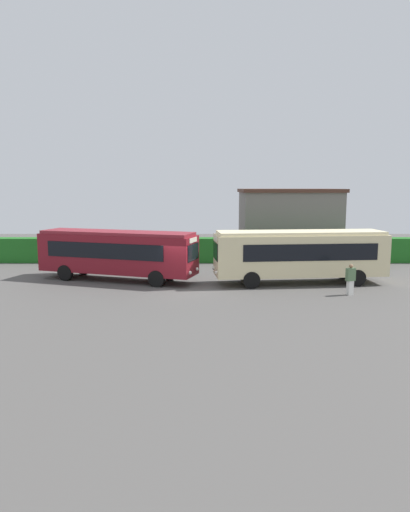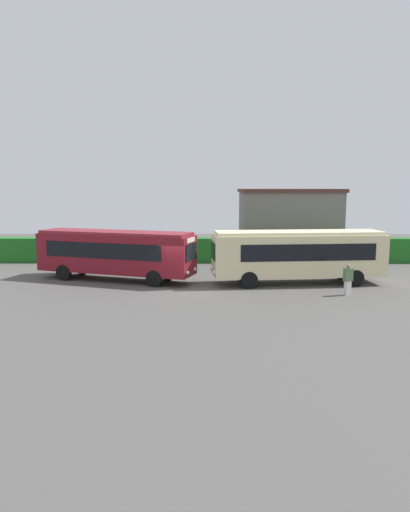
{
  "view_description": "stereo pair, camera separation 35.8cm",
  "coord_description": "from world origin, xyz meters",
  "px_view_note": "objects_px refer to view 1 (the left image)",
  "views": [
    {
      "loc": [
        1.33,
        -26.22,
        5.86
      ],
      "look_at": [
        1.46,
        2.14,
        1.63
      ],
      "focal_mm": 32.53,
      "sensor_mm": 36.0,
      "label": 1
    },
    {
      "loc": [
        1.69,
        -26.22,
        5.86
      ],
      "look_at": [
        1.46,
        2.14,
        1.63
      ],
      "focal_mm": 32.53,
      "sensor_mm": 36.0,
      "label": 2
    }
  ],
  "objects_px": {
    "bus_cream": "(298,253)",
    "person_right": "(348,279)",
    "person_left": "(147,259)",
    "bus_maroon": "(115,252)",
    "person_center": "(164,260)"
  },
  "relations": [
    {
      "from": "bus_cream",
      "to": "person_right",
      "type": "height_order",
      "value": "bus_cream"
    },
    {
      "from": "bus_maroon",
      "to": "person_center",
      "type": "height_order",
      "value": "bus_maroon"
    },
    {
      "from": "person_center",
      "to": "person_right",
      "type": "height_order",
      "value": "person_center"
    },
    {
      "from": "person_center",
      "to": "person_right",
      "type": "bearing_deg",
      "value": 110.12
    },
    {
      "from": "bus_cream",
      "to": "person_center",
      "type": "relative_size",
      "value": 5.91
    },
    {
      "from": "bus_maroon",
      "to": "person_right",
      "type": "xyz_separation_m",
      "value": [
        13.46,
        -4.02,
        -0.91
      ]
    },
    {
      "from": "bus_maroon",
      "to": "person_left",
      "type": "height_order",
      "value": "bus_maroon"
    },
    {
      "from": "bus_maroon",
      "to": "person_left",
      "type": "bearing_deg",
      "value": 81.67
    },
    {
      "from": "person_left",
      "to": "person_center",
      "type": "distance_m",
      "value": 1.7
    },
    {
      "from": "bus_cream",
      "to": "person_center",
      "type": "bearing_deg",
      "value": -25.4
    },
    {
      "from": "bus_maroon",
      "to": "person_center",
      "type": "xyz_separation_m",
      "value": [
        2.86,
        2.13,
        -0.85
      ]
    },
    {
      "from": "bus_cream",
      "to": "person_left",
      "type": "bearing_deg",
      "value": -29.03
    },
    {
      "from": "bus_cream",
      "to": "person_left",
      "type": "height_order",
      "value": "bus_cream"
    },
    {
      "from": "bus_cream",
      "to": "person_left",
      "type": "relative_size",
      "value": 6.34
    },
    {
      "from": "person_left",
      "to": "person_right",
      "type": "bearing_deg",
      "value": 95.32
    }
  ]
}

